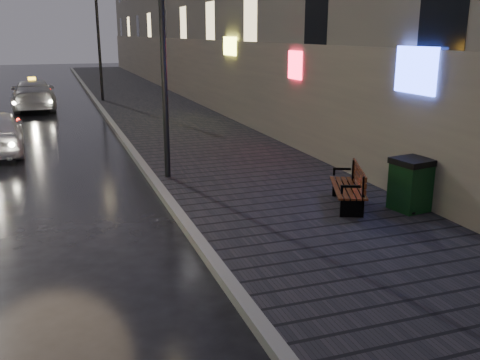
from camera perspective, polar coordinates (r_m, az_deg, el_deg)
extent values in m
plane|color=black|center=(7.28, -12.22, -13.75)|extent=(120.00, 120.00, 0.00)
cube|color=black|center=(27.93, -9.99, 8.17)|extent=(4.60, 58.00, 0.15)
cube|color=slate|center=(27.64, -14.94, 7.81)|extent=(0.20, 58.00, 0.15)
cylinder|color=black|center=(12.62, -8.11, 11.41)|extent=(0.14, 0.14, 5.00)
cylinder|color=black|center=(28.46, -14.77, 13.24)|extent=(0.14, 0.14, 5.00)
cube|color=black|center=(10.26, 11.84, -2.95)|extent=(0.43, 0.22, 0.35)
cube|color=black|center=(10.20, 13.01, -1.31)|extent=(0.07, 0.07, 0.62)
cube|color=black|center=(10.13, 11.72, -0.67)|extent=(0.36, 0.18, 0.04)
cube|color=black|center=(11.51, 10.93, -0.87)|extent=(0.43, 0.22, 0.35)
cube|color=black|center=(11.46, 11.97, 0.60)|extent=(0.07, 0.07, 0.62)
cube|color=black|center=(11.40, 10.81, 1.18)|extent=(0.36, 0.18, 0.04)
cube|color=#421A0E|center=(10.83, 11.41, -0.82)|extent=(1.12, 1.68, 0.04)
cube|color=#421A0E|center=(10.79, 12.60, 0.47)|extent=(0.65, 1.48, 0.35)
cube|color=black|center=(10.90, 17.75, -0.74)|extent=(0.72, 0.72, 0.91)
cube|color=black|center=(10.78, 17.97, 1.89)|extent=(0.77, 0.77, 0.12)
imported|color=#B9BAC0|center=(27.14, -21.17, 8.47)|extent=(2.05, 4.78, 1.37)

